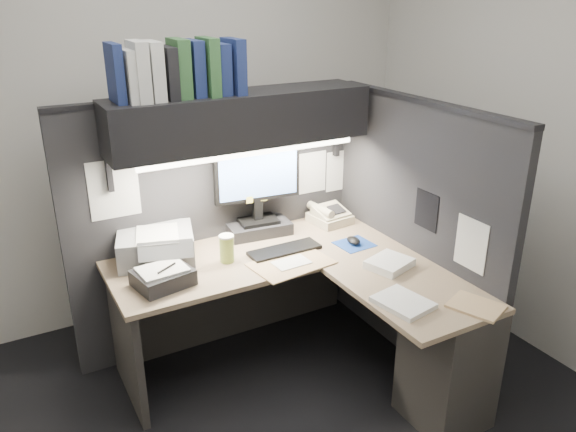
% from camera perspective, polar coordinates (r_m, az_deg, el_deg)
% --- Properties ---
extents(floor, '(3.50, 3.50, 0.00)m').
position_cam_1_polar(floor, '(3.30, -0.31, -19.49)').
color(floor, black).
rests_on(floor, ground).
extents(wall_back, '(3.50, 0.04, 2.70)m').
position_cam_1_polar(wall_back, '(3.95, -10.99, 9.35)').
color(wall_back, beige).
rests_on(wall_back, floor).
extents(wall_front, '(3.50, 0.04, 2.70)m').
position_cam_1_polar(wall_front, '(1.59, 27.05, -12.20)').
color(wall_front, beige).
rests_on(wall_front, floor).
extents(wall_right, '(0.04, 3.00, 2.70)m').
position_cam_1_polar(wall_right, '(3.74, 24.06, 7.18)').
color(wall_right, beige).
rests_on(wall_right, floor).
extents(partition_back, '(1.90, 0.06, 1.60)m').
position_cam_1_polar(partition_back, '(3.61, -7.02, -0.78)').
color(partition_back, black).
rests_on(partition_back, floor).
extents(partition_right, '(0.06, 1.50, 1.60)m').
position_cam_1_polar(partition_right, '(3.48, 12.51, -2.02)').
color(partition_right, black).
rests_on(partition_right, floor).
extents(desk, '(1.70, 1.53, 0.73)m').
position_cam_1_polar(desk, '(3.21, 6.49, -11.01)').
color(desk, '#9C7D63').
rests_on(desk, floor).
extents(overhead_shelf, '(1.55, 0.34, 0.30)m').
position_cam_1_polar(overhead_shelf, '(3.27, -4.81, 9.82)').
color(overhead_shelf, black).
rests_on(overhead_shelf, partition_back).
extents(task_light_tube, '(1.32, 0.04, 0.04)m').
position_cam_1_polar(task_light_tube, '(3.19, -3.66, 6.39)').
color(task_light_tube, white).
rests_on(task_light_tube, overhead_shelf).
extents(monitor, '(0.55, 0.28, 0.60)m').
position_cam_1_polar(monitor, '(3.53, -3.10, 1.75)').
color(monitor, black).
rests_on(monitor, desk).
extents(keyboard, '(0.44, 0.15, 0.02)m').
position_cam_1_polar(keyboard, '(3.36, -0.36, -3.48)').
color(keyboard, black).
rests_on(keyboard, desk).
extents(mousepad, '(0.22, 0.20, 0.00)m').
position_cam_1_polar(mousepad, '(3.48, 6.76, -2.85)').
color(mousepad, navy).
rests_on(mousepad, desk).
extents(mouse, '(0.08, 0.12, 0.04)m').
position_cam_1_polar(mouse, '(3.48, 6.67, -2.48)').
color(mouse, black).
rests_on(mouse, mousepad).
extents(telephone, '(0.26, 0.27, 0.10)m').
position_cam_1_polar(telephone, '(3.78, 4.27, 0.02)').
color(telephone, beige).
rests_on(telephone, desk).
extents(coffee_cup, '(0.10, 0.10, 0.15)m').
position_cam_1_polar(coffee_cup, '(3.23, -6.23, -3.38)').
color(coffee_cup, '#B4BD4B').
rests_on(coffee_cup, desk).
extents(printer, '(0.51, 0.46, 0.17)m').
position_cam_1_polar(printer, '(3.33, -13.27, -2.94)').
color(printer, '#949699').
rests_on(printer, desk).
extents(notebook_stack, '(0.32, 0.29, 0.08)m').
position_cam_1_polar(notebook_stack, '(3.06, -12.58, -6.12)').
color(notebook_stack, black).
rests_on(notebook_stack, desk).
extents(open_folder, '(0.48, 0.35, 0.01)m').
position_cam_1_polar(open_folder, '(3.22, 0.34, -4.85)').
color(open_folder, tan).
rests_on(open_folder, desk).
extents(paper_stack_a, '(0.28, 0.26, 0.05)m').
position_cam_1_polar(paper_stack_a, '(3.23, 10.26, -4.76)').
color(paper_stack_a, white).
rests_on(paper_stack_a, desk).
extents(paper_stack_b, '(0.26, 0.30, 0.03)m').
position_cam_1_polar(paper_stack_b, '(2.87, 11.60, -8.61)').
color(paper_stack_b, white).
rests_on(paper_stack_b, desk).
extents(manila_stack, '(0.27, 0.30, 0.01)m').
position_cam_1_polar(manila_stack, '(2.95, 18.56, -8.69)').
color(manila_stack, tan).
rests_on(manila_stack, desk).
extents(binder_row, '(0.69, 0.26, 0.30)m').
position_cam_1_polar(binder_row, '(3.10, -11.17, 14.35)').
color(binder_row, navy).
rests_on(binder_row, overhead_shelf).
extents(pinned_papers, '(1.76, 1.31, 0.51)m').
position_cam_1_polar(pinned_papers, '(3.36, 1.38, 2.33)').
color(pinned_papers, white).
rests_on(pinned_papers, partition_back).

